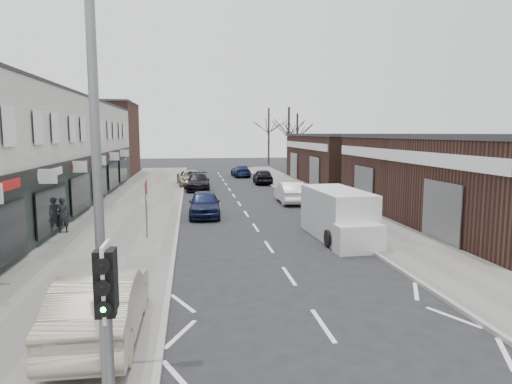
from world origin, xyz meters
name	(u,v)px	position (x,y,z in m)	size (l,w,h in m)	color
ground	(350,366)	(0.00, 0.00, 0.00)	(160.00, 160.00, 0.00)	black
pavement_left	(137,205)	(-6.75, 22.00, 0.06)	(5.50, 64.00, 0.12)	slate
pavement_right	(321,201)	(5.75, 22.00, 0.06)	(3.50, 64.00, 0.12)	slate
shop_terrace_left	(10,154)	(-13.50, 19.50, 3.55)	(8.00, 41.00, 7.10)	silver
brick_block_far	(98,140)	(-13.50, 45.00, 4.00)	(8.00, 10.00, 8.00)	#49281F
right_unit_near	(485,180)	(12.50, 14.00, 2.25)	(10.00, 18.00, 4.50)	#372019
right_unit_far	(354,159)	(12.50, 34.00, 2.25)	(10.00, 16.00, 4.50)	#372019
tree_far_a	(288,171)	(9.00, 48.00, 0.00)	(3.60, 3.60, 8.00)	#382D26
tree_far_b	(297,167)	(11.50, 54.00, 0.00)	(3.60, 3.60, 7.50)	#382D26
tree_far_c	(269,165)	(8.50, 60.00, 0.00)	(3.60, 3.60, 8.50)	#382D26
traffic_light	(107,299)	(-4.40, -2.02, 2.41)	(0.28, 0.60, 3.10)	slate
street_lamp	(107,142)	(-4.53, -0.80, 4.62)	(2.23, 0.22, 8.00)	slate
warning_sign	(147,191)	(-5.16, 12.00, 2.20)	(0.12, 0.80, 2.70)	slate
white_van	(339,216)	(3.40, 11.12, 1.05)	(2.24, 5.77, 2.21)	silver
sedan_on_pavement	(102,304)	(-5.25, 1.83, 0.91)	(1.67, 4.79, 1.58)	#ADA18A
pedestrian	(62,215)	(-9.20, 13.59, 0.96)	(0.62, 0.40, 1.69)	black
parked_car_left_a	(205,204)	(-2.46, 17.55, 0.74)	(1.74, 4.32, 1.47)	#121938
parked_car_left_b	(198,182)	(-2.65, 29.93, 0.69)	(1.94, 4.76, 1.38)	black
parked_car_left_c	(191,178)	(-3.23, 33.09, 0.70)	(2.33, 5.06, 1.41)	#A6A185
parked_car_right_a	(290,192)	(3.50, 21.85, 0.72)	(1.53, 4.40, 1.45)	white
parked_car_right_b	(263,176)	(3.50, 33.90, 0.70)	(1.66, 4.13, 1.41)	black
parked_car_right_c	(241,171)	(2.20, 41.31, 0.64)	(1.79, 4.41, 1.28)	#152044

